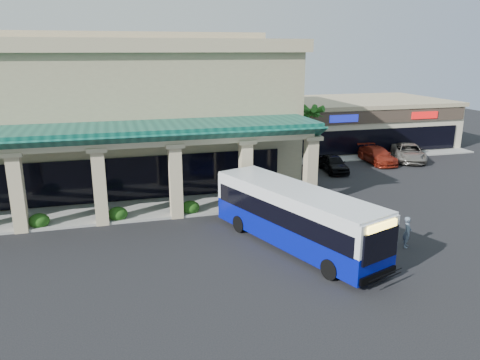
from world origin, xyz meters
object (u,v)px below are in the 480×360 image
object	(u,v)px
car_red	(377,155)
car_gray	(409,152)
car_silver	(333,163)
transit_bus	(295,218)
pedestrian	(407,232)

from	to	relation	value
car_red	car_gray	world-z (taller)	car_gray
car_silver	car_red	world-z (taller)	car_red
transit_bus	car_silver	xyz separation A→B (m)	(9.23, 13.93, -0.87)
pedestrian	car_gray	distance (m)	21.36
car_silver	car_gray	world-z (taller)	car_gray
pedestrian	car_gray	bearing A→B (deg)	6.80
pedestrian	car_silver	size ratio (longest dim) A/B	0.39
pedestrian	car_silver	world-z (taller)	pedestrian
transit_bus	pedestrian	bearing A→B (deg)	-36.63
car_silver	car_gray	bearing A→B (deg)	19.47
pedestrian	car_red	bearing A→B (deg)	14.81
transit_bus	car_red	distance (m)	21.45
transit_bus	car_silver	world-z (taller)	transit_bus
car_silver	car_gray	distance (m)	8.94
car_silver	car_red	distance (m)	5.64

